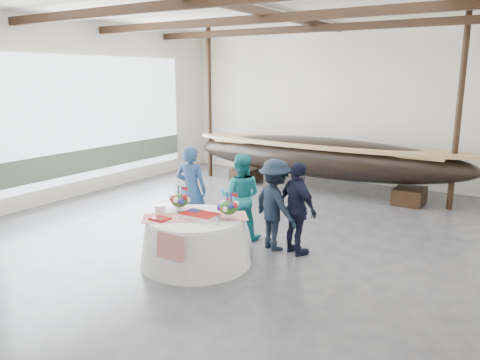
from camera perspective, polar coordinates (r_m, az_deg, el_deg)
The scene contains 12 objects.
floor at distance 9.42m, azimuth -1.89°, elevation -6.65°, with size 10.00×12.00×0.01m, color #3D3D42.
wall_back at distance 14.28m, azimuth 11.86°, elevation 8.96°, with size 10.00×0.02×4.50m, color silver.
wall_left at distance 12.45m, azimuth -21.57°, elevation 7.82°, with size 0.02×12.00×4.50m, color silver.
pavilion_structure at distance 9.57m, azimuth 0.62°, elevation 17.99°, with size 9.80×11.76×4.50m.
open_bay at distance 13.06m, azimuth -17.75°, elevation 6.43°, with size 0.03×7.00×3.20m.
longboat_display at distance 12.83m, azimuth 9.86°, elevation 2.76°, with size 7.90×1.58×1.48m.
banquet_table at distance 7.97m, azimuth -5.43°, elevation -7.31°, with size 1.87×1.87×0.80m.
tabletop_items at distance 7.90m, azimuth -5.13°, elevation -3.30°, with size 1.70×1.50×0.40m.
guest_woman_blue at distance 9.38m, azimuth -5.97°, elevation -1.17°, with size 0.64×0.42×1.77m, color navy.
guest_woman_teal at distance 9.01m, azimuth 0.07°, elevation -2.01°, with size 0.81×0.63×1.67m, color teal.
guest_man_left at distance 8.46m, azimuth 4.31°, elevation -3.02°, with size 1.08×0.62×1.67m, color black.
guest_man_right at distance 8.25m, azimuth 6.99°, elevation -3.52°, with size 0.98×0.41×1.66m, color black.
Camera 1 is at (5.01, -7.34, 3.13)m, focal length 35.00 mm.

